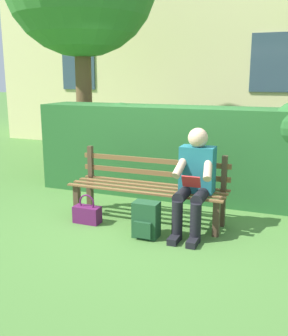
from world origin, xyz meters
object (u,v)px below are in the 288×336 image
Objects in this scene: park_bench at (149,187)px; person_seated at (195,179)px; handbag at (87,214)px; backpack at (146,220)px.

person_seated is at bearing 164.87° from park_bench.
handbag is at bearing 10.28° from person_seated.
park_bench is 4.79× the size of backpack.
person_seated is 0.70m from backpack.
backpack reaches higher than handbag.
backpack is 0.82m from handbag.
park_bench is 0.65m from person_seated.
backpack is (0.43, 0.37, -0.41)m from person_seated.
park_bench reaches higher than handbag.
park_bench is 5.40× the size of handbag.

